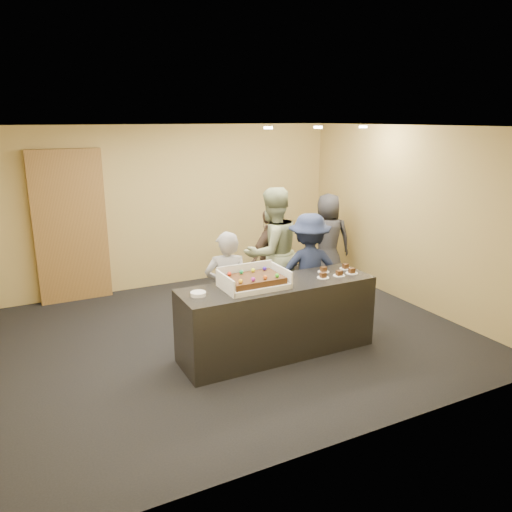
# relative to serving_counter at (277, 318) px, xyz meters

# --- Properties ---
(room) EXTENTS (6.04, 6.00, 2.70)m
(room) POSITION_rel_serving_counter_xyz_m (-0.30, 0.68, 0.90)
(room) COLOR black
(room) RESTS_ON ground
(serving_counter) EXTENTS (2.40, 0.71, 0.90)m
(serving_counter) POSITION_rel_serving_counter_xyz_m (0.00, 0.00, 0.00)
(serving_counter) COLOR black
(serving_counter) RESTS_ON floor
(storage_cabinet) EXTENTS (1.07, 0.15, 2.36)m
(storage_cabinet) POSITION_rel_serving_counter_xyz_m (-1.93, 3.09, 0.73)
(storage_cabinet) COLOR brown
(storage_cabinet) RESTS_ON floor
(cake_box) EXTENTS (0.75, 0.52, 0.22)m
(cake_box) POSITION_rel_serving_counter_xyz_m (-0.32, 0.03, 0.50)
(cake_box) COLOR white
(cake_box) RESTS_ON serving_counter
(sheet_cake) EXTENTS (0.64, 0.44, 0.12)m
(sheet_cake) POSITION_rel_serving_counter_xyz_m (-0.32, -0.00, 0.55)
(sheet_cake) COLOR #361F0C
(sheet_cake) RESTS_ON cake_box
(plate_stack) EXTENTS (0.17, 0.17, 0.04)m
(plate_stack) POSITION_rel_serving_counter_xyz_m (-1.00, 0.02, 0.47)
(plate_stack) COLOR white
(plate_stack) RESTS_ON serving_counter
(slice_a) EXTENTS (0.15, 0.15, 0.07)m
(slice_a) POSITION_rel_serving_counter_xyz_m (0.60, -0.08, 0.47)
(slice_a) COLOR white
(slice_a) RESTS_ON serving_counter
(slice_b) EXTENTS (0.15, 0.15, 0.07)m
(slice_b) POSITION_rel_serving_counter_xyz_m (0.74, 0.12, 0.47)
(slice_b) COLOR white
(slice_b) RESTS_ON serving_counter
(slice_c) EXTENTS (0.15, 0.15, 0.07)m
(slice_c) POSITION_rel_serving_counter_xyz_m (0.82, -0.09, 0.47)
(slice_c) COLOR white
(slice_c) RESTS_ON serving_counter
(slice_d) EXTENTS (0.15, 0.15, 0.07)m
(slice_d) POSITION_rel_serving_counter_xyz_m (1.07, 0.11, 0.47)
(slice_d) COLOR white
(slice_d) RESTS_ON serving_counter
(slice_e) EXTENTS (0.15, 0.15, 0.07)m
(slice_e) POSITION_rel_serving_counter_xyz_m (1.02, -0.09, 0.47)
(slice_e) COLOR white
(slice_e) RESTS_ON serving_counter
(person_server_grey) EXTENTS (0.62, 0.50, 1.49)m
(person_server_grey) POSITION_rel_serving_counter_xyz_m (-0.46, 0.45, 0.29)
(person_server_grey) COLOR gray
(person_server_grey) RESTS_ON floor
(person_sage_man) EXTENTS (1.00, 0.83, 1.87)m
(person_sage_man) POSITION_rel_serving_counter_xyz_m (0.54, 1.13, 0.49)
(person_sage_man) COLOR gray
(person_sage_man) RESTS_ON floor
(person_navy_man) EXTENTS (1.16, 0.91, 1.57)m
(person_navy_man) POSITION_rel_serving_counter_xyz_m (0.82, 0.59, 0.34)
(person_navy_man) COLOR #1D2544
(person_navy_man) RESTS_ON floor
(person_brown_extra) EXTENTS (0.97, 0.68, 1.53)m
(person_brown_extra) POSITION_rel_serving_counter_xyz_m (0.67, 1.38, 0.32)
(person_brown_extra) COLOR brown
(person_brown_extra) RESTS_ON floor
(person_dark_suit) EXTENTS (0.92, 0.79, 1.59)m
(person_dark_suit) POSITION_rel_serving_counter_xyz_m (2.03, 1.89, 0.35)
(person_dark_suit) COLOR #29292E
(person_dark_suit) RESTS_ON floor
(ceiling_spotlights) EXTENTS (1.72, 0.12, 0.03)m
(ceiling_spotlights) POSITION_rel_serving_counter_xyz_m (1.30, 1.18, 2.22)
(ceiling_spotlights) COLOR #FFEAC6
(ceiling_spotlights) RESTS_ON ceiling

